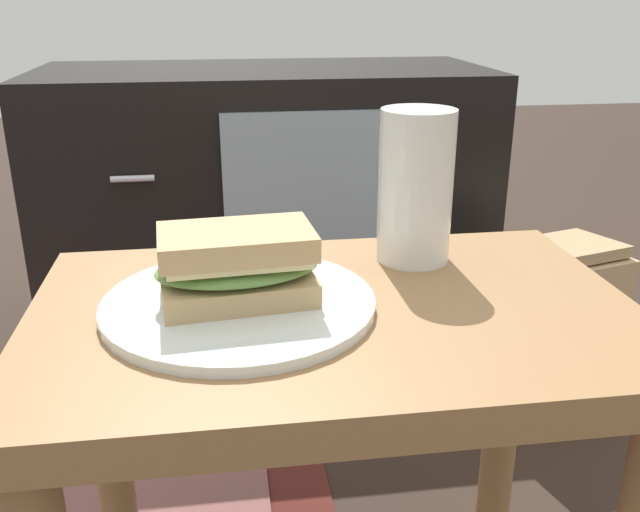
# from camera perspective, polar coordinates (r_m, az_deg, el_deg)

# --- Properties ---
(side_table) EXTENTS (0.56, 0.36, 0.46)m
(side_table) POSITION_cam_1_polar(r_m,az_deg,el_deg) (0.68, 1.17, -11.01)
(side_table) COLOR olive
(side_table) RESTS_ON ground
(tv_cabinet) EXTENTS (0.96, 0.46, 0.58)m
(tv_cabinet) POSITION_cam_1_polar(r_m,az_deg,el_deg) (1.59, -4.35, 4.70)
(tv_cabinet) COLOR black
(tv_cabinet) RESTS_ON ground
(area_rug) EXTENTS (1.06, 0.66, 0.01)m
(area_rug) POSITION_cam_1_polar(r_m,az_deg,el_deg) (1.35, -24.14, -13.82)
(area_rug) COLOR #4C1E19
(area_rug) RESTS_ON ground
(plate) EXTENTS (0.25, 0.25, 0.01)m
(plate) POSITION_cam_1_polar(r_m,az_deg,el_deg) (0.64, -6.68, -3.92)
(plate) COLOR silver
(plate) RESTS_ON side_table
(sandwich_front) EXTENTS (0.16, 0.10, 0.07)m
(sandwich_front) POSITION_cam_1_polar(r_m,az_deg,el_deg) (0.62, -6.83, -0.76)
(sandwich_front) COLOR tan
(sandwich_front) RESTS_ON plate
(beer_glass) EXTENTS (0.08, 0.08, 0.16)m
(beer_glass) POSITION_cam_1_polar(r_m,az_deg,el_deg) (0.74, 7.86, 5.50)
(beer_glass) COLOR silver
(beer_glass) RESTS_ON side_table
(paper_bag) EXTENTS (0.27, 0.22, 0.31)m
(paper_bag) POSITION_cam_1_polar(r_m,az_deg,el_deg) (1.36, 18.14, -5.31)
(paper_bag) COLOR tan
(paper_bag) RESTS_ON ground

